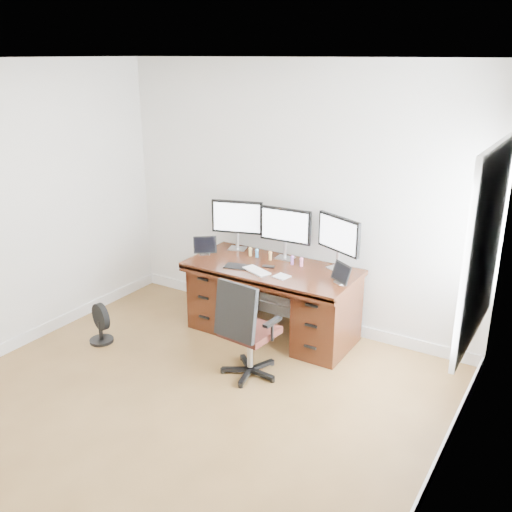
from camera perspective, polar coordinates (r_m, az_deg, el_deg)
The scene contains 20 objects.
ground at distance 4.68m, azimuth -10.00°, elevation -16.44°, with size 4.50×4.50×0.00m, color brown.
back_wall at distance 5.82m, azimuth 3.86°, elevation 5.84°, with size 4.00×0.10×2.70m, color white.
right_wall at distance 3.25m, azimuth 17.70°, elevation -6.54°, with size 0.10×4.50×2.70m.
desk at distance 5.78m, azimuth 1.71°, elevation -4.18°, with size 1.70×0.80×0.75m.
office_chair at distance 5.08m, azimuth -0.91°, elevation -8.89°, with size 0.55×0.54×0.93m.
floor_fan at distance 5.90m, azimuth -15.33°, elevation -6.58°, with size 0.28×0.24×0.41m.
monitor_left at distance 6.02m, azimuth -1.90°, elevation 3.74°, with size 0.54×0.19×0.53m.
monitor_center at distance 5.74m, azimuth 2.96°, elevation 2.91°, with size 0.55×0.15×0.53m.
monitor_right at distance 5.50m, azimuth 8.27°, elevation 1.98°, with size 0.52×0.26×0.53m.
tablet_left at distance 5.96m, azimuth -5.17°, elevation 0.97°, with size 0.23×0.20×0.19m.
tablet_right at distance 5.24m, azimuth 8.47°, elevation -1.83°, with size 0.24×0.18×0.19m.
keyboard at distance 5.49m, azimuth 0.05°, elevation -1.48°, with size 0.30×0.13×0.01m, color silver.
trackpad at distance 5.36m, azimuth 2.58°, elevation -2.06°, with size 0.13×0.13×0.01m, color silver.
drawing_tablet at distance 5.61m, azimuth -1.91°, elevation -1.04°, with size 0.24×0.15×0.01m, color black.
phone at distance 5.60m, azimuth 1.24°, elevation -1.05°, with size 0.12×0.06×0.01m, color black.
figurine_yellow at distance 5.89m, azimuth -0.57°, elevation 0.49°, with size 0.04×0.04×0.10m.
figurine_blue at distance 5.85m, azimuth 0.09°, elevation 0.36°, with size 0.04×0.04×0.10m.
figurine_orange at distance 5.78m, azimuth 1.43°, elevation 0.09°, with size 0.04×0.04×0.10m.
figurine_purple at distance 5.66m, azimuth 3.64°, elevation -0.36°, with size 0.04×0.04×0.10m.
figurine_pink at distance 5.62m, azimuth 4.57°, elevation -0.54°, with size 0.04×0.04×0.10m.
Camera 1 is at (2.60, -2.77, 2.74)m, focal length 40.00 mm.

